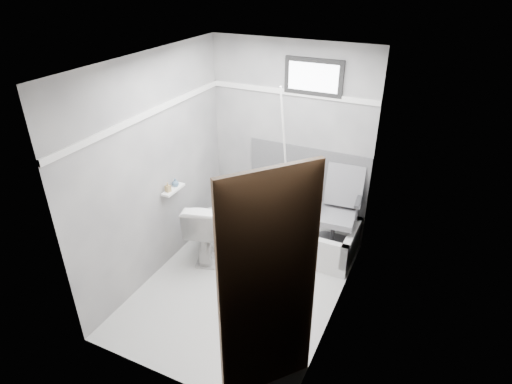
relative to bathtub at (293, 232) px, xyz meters
The scene contains 19 objects.
floor 0.98m from the bathtub, 103.89° to the right, with size 2.60×2.60×0.00m, color silver.
ceiling 2.39m from the bathtub, 103.89° to the right, with size 2.60×2.60×0.00m, color silver.
wall_back 1.08m from the bathtub, 121.87° to the left, with size 2.00×0.02×2.40m, color slate.
wall_front 2.45m from the bathtub, 95.89° to the right, with size 2.00×0.02×2.40m, color slate.
wall_left 1.83m from the bathtub, 142.91° to the right, with size 0.02×2.60×2.40m, color slate.
wall_right 1.56m from the bathtub, 50.38° to the right, with size 0.02×2.60×2.40m, color slate.
bathtub is the anchor object (origin of this frame).
office_chair 0.62m from the bathtub, ahead, with size 0.56×0.56×0.97m, color slate, non-canonical shape.
toilet 1.03m from the bathtub, 146.57° to the right, with size 0.43×0.77×0.76m, color white.
door 2.46m from the bathtub, 71.25° to the right, with size 0.78×0.78×2.00m, color brown, non-canonical shape.
window 1.84m from the bathtub, 86.78° to the left, with size 0.66×0.04×0.40m, color black, non-canonical shape.
backerboard 0.69m from the bathtub, 86.82° to the left, with size 1.50×0.02×0.78m, color #4C4C4F.
trim_back 1.67m from the bathtub, 122.79° to the left, with size 2.00×0.02×0.06m, color white.
trim_left 2.22m from the bathtub, 142.61° to the right, with size 0.02×2.60×0.06m, color white.
pole 0.87m from the bathtub, 144.53° to the left, with size 0.02×0.02×1.95m, color white.
shelf 1.55m from the bathtub, 147.04° to the right, with size 0.10×0.32×0.03m, color white.
soap_bottle_a 1.62m from the bathtub, 144.57° to the right, with size 0.05×0.05×0.12m, color #A28551.
soap_bottle_b 1.55m from the bathtub, 149.39° to the right, with size 0.08×0.08×0.10m, color #486885.
faucet 0.65m from the bathtub, 141.67° to the left, with size 0.26×0.10×0.16m, color silver, non-canonical shape.
Camera 1 is at (1.67, -3.20, 3.14)m, focal length 30.00 mm.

